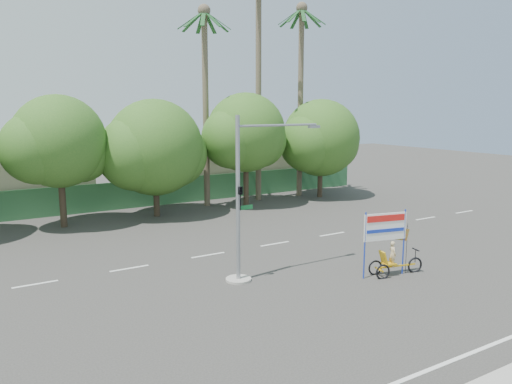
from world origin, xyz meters
TOP-DOWN VIEW (x-y plane):
  - ground at (0.00, 0.00)m, footprint 120.00×120.00m
  - fence at (0.00, 21.50)m, footprint 38.00×0.08m
  - building_right at (8.00, 26.00)m, footprint 14.00×8.00m
  - tree_left at (-7.05, 18.00)m, footprint 6.66×5.60m
  - tree_center at (-1.05, 18.00)m, footprint 7.62×6.40m
  - tree_right at (5.95, 18.00)m, footprint 6.90×5.80m
  - tree_far_right at (12.95, 18.00)m, footprint 7.38×6.20m
  - palm_tall at (8.00, 19.50)m, footprint 3.73×3.79m
  - palm_mid at (12.00, 19.50)m, footprint 3.73×3.79m
  - palm_short at (3.50, 19.50)m, footprint 3.73×3.79m
  - traffic_signal at (-2.20, 3.98)m, footprint 4.72×1.10m
  - trike_billboard at (3.49, 1.15)m, footprint 2.96×1.06m

SIDE VIEW (x-z plane):
  - ground at x=0.00m, z-range 0.00..0.00m
  - fence at x=0.00m, z-range 0.00..2.00m
  - trike_billboard at x=3.49m, z-range -0.29..2.68m
  - building_right at x=8.00m, z-range 0.00..3.60m
  - traffic_signal at x=-2.20m, z-range -0.58..6.42m
  - tree_center at x=-1.05m, z-range 0.54..8.39m
  - tree_far_right at x=12.95m, z-range 0.68..8.61m
  - tree_left at x=-7.05m, z-range 1.02..9.09m
  - tree_right at x=5.95m, z-range 1.06..9.42m
  - palm_short at x=3.50m, z-range 1.64..16.09m
  - palm_mid at x=12.00m, z-range 1.67..17.12m
  - palm_tall at x=8.00m, z-range 1.74..19.19m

